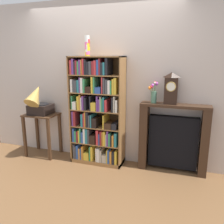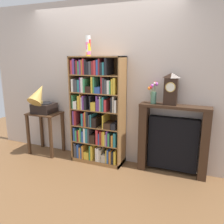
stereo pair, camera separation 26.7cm
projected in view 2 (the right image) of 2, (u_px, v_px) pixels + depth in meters
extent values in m
cube|color=brown|center=(97.00, 163.00, 3.90)|extent=(7.60, 6.40, 0.02)
cube|color=beige|center=(108.00, 83.00, 3.82)|extent=(4.60, 0.08, 2.60)
cube|color=olive|center=(76.00, 109.00, 3.91)|extent=(0.02, 0.35, 1.73)
cube|color=olive|center=(122.00, 114.00, 3.60)|extent=(0.02, 0.35, 1.73)
cube|color=brown|center=(102.00, 109.00, 3.91)|extent=(0.85, 0.01, 1.73)
cube|color=olive|center=(97.00, 57.00, 3.55)|extent=(0.85, 0.35, 0.02)
cube|color=olive|center=(99.00, 159.00, 3.95)|extent=(0.85, 0.35, 0.06)
cube|color=#424247|center=(79.00, 148.00, 4.03)|extent=(0.03, 0.28, 0.25)
cube|color=#424247|center=(80.00, 149.00, 4.02)|extent=(0.02, 0.27, 0.22)
cube|color=#2D519E|center=(82.00, 149.00, 4.01)|extent=(0.04, 0.29, 0.23)
cube|color=orange|center=(83.00, 150.00, 4.00)|extent=(0.03, 0.26, 0.19)
cube|color=#2D519E|center=(84.00, 151.00, 3.98)|extent=(0.02, 0.25, 0.19)
cube|color=orange|center=(86.00, 150.00, 3.97)|extent=(0.03, 0.26, 0.23)
cube|color=gold|center=(90.00, 153.00, 3.95)|extent=(0.09, 0.25, 0.13)
cube|color=#388E56|center=(93.00, 151.00, 3.91)|extent=(0.02, 0.25, 0.24)
cube|color=gold|center=(95.00, 151.00, 3.92)|extent=(0.03, 0.29, 0.25)
cube|color=white|center=(100.00, 152.00, 3.90)|extent=(0.02, 0.30, 0.22)
cube|color=white|center=(101.00, 153.00, 3.85)|extent=(0.04, 0.23, 0.22)
cube|color=#B2A893|center=(103.00, 154.00, 3.85)|extent=(0.03, 0.25, 0.20)
cube|color=#B2A893|center=(106.00, 157.00, 3.82)|extent=(0.07, 0.23, 0.13)
cube|color=gold|center=(110.00, 154.00, 3.82)|extent=(0.02, 0.29, 0.22)
cube|color=#2D519E|center=(111.00, 154.00, 3.80)|extent=(0.03, 0.26, 0.22)
cube|color=orange|center=(112.00, 155.00, 3.78)|extent=(0.03, 0.24, 0.21)
cube|color=black|center=(115.00, 156.00, 3.76)|extent=(0.04, 0.24, 0.21)
cube|color=gold|center=(118.00, 155.00, 3.77)|extent=(0.04, 0.30, 0.22)
cube|color=olive|center=(98.00, 142.00, 3.88)|extent=(0.82, 0.33, 0.02)
cube|color=#2D519E|center=(78.00, 133.00, 3.95)|extent=(0.03, 0.24, 0.23)
cube|color=#388E56|center=(80.00, 133.00, 3.96)|extent=(0.03, 0.29, 0.19)
cube|color=maroon|center=(81.00, 134.00, 3.93)|extent=(0.02, 0.25, 0.19)
cube|color=gold|center=(83.00, 134.00, 3.94)|extent=(0.02, 0.29, 0.20)
cube|color=#388E56|center=(84.00, 133.00, 3.90)|extent=(0.02, 0.23, 0.24)
cube|color=#2D519E|center=(86.00, 135.00, 3.90)|extent=(0.03, 0.26, 0.18)
cube|color=white|center=(88.00, 134.00, 3.87)|extent=(0.03, 0.24, 0.24)
cube|color=teal|center=(90.00, 134.00, 3.86)|extent=(0.04, 0.24, 0.24)
cube|color=#424247|center=(92.00, 134.00, 3.87)|extent=(0.02, 0.29, 0.24)
cube|color=black|center=(95.00, 138.00, 3.82)|extent=(0.10, 0.22, 0.14)
cube|color=#C63338|center=(101.00, 135.00, 3.82)|extent=(0.04, 0.30, 0.24)
cube|color=#2D519E|center=(101.00, 137.00, 3.78)|extent=(0.02, 0.23, 0.18)
cube|color=maroon|center=(103.00, 136.00, 3.77)|extent=(0.03, 0.24, 0.23)
cube|color=orange|center=(105.00, 136.00, 3.78)|extent=(0.02, 0.29, 0.22)
cube|color=gold|center=(106.00, 137.00, 3.74)|extent=(0.04, 0.23, 0.23)
cube|color=#B2A893|center=(108.00, 138.00, 3.75)|extent=(0.02, 0.26, 0.19)
cube|color=#663884|center=(110.00, 137.00, 3.73)|extent=(0.02, 0.25, 0.24)
cube|color=#388E56|center=(111.00, 138.00, 3.72)|extent=(0.03, 0.24, 0.21)
cube|color=black|center=(113.00, 138.00, 3.72)|extent=(0.02, 0.27, 0.19)
cube|color=orange|center=(115.00, 139.00, 3.70)|extent=(0.03, 0.24, 0.18)
cube|color=teal|center=(117.00, 138.00, 3.69)|extent=(0.04, 0.27, 0.22)
cube|color=olive|center=(98.00, 126.00, 3.81)|extent=(0.82, 0.33, 0.02)
cube|color=#663884|center=(78.00, 116.00, 3.90)|extent=(0.02, 0.29, 0.24)
cube|color=maroon|center=(78.00, 117.00, 3.87)|extent=(0.04, 0.23, 0.24)
cube|color=teal|center=(85.00, 118.00, 3.83)|extent=(0.04, 0.25, 0.21)
cube|color=#C63338|center=(87.00, 118.00, 3.81)|extent=(0.02, 0.24, 0.22)
cube|color=orange|center=(89.00, 118.00, 3.81)|extent=(0.02, 0.26, 0.24)
cube|color=black|center=(90.00, 118.00, 3.79)|extent=(0.04, 0.26, 0.25)
cube|color=#424247|center=(92.00, 119.00, 3.79)|extent=(0.02, 0.27, 0.20)
cube|color=teal|center=(94.00, 119.00, 3.78)|extent=(0.02, 0.26, 0.20)
cube|color=black|center=(97.00, 121.00, 3.77)|extent=(0.08, 0.27, 0.15)
cube|color=gold|center=(106.00, 120.00, 3.71)|extent=(0.02, 0.29, 0.21)
cube|color=#382316|center=(109.00, 125.00, 3.66)|extent=(0.11, 0.21, 0.09)
cube|color=black|center=(116.00, 125.00, 3.65)|extent=(0.08, 0.27, 0.10)
cube|color=olive|center=(98.00, 109.00, 3.75)|extent=(0.82, 0.33, 0.02)
cube|color=#388E56|center=(77.00, 101.00, 3.84)|extent=(0.02, 0.28, 0.22)
cube|color=white|center=(78.00, 104.00, 3.80)|extent=(0.06, 0.21, 0.13)
cube|color=gold|center=(83.00, 101.00, 3.80)|extent=(0.04, 0.30, 0.21)
cube|color=orange|center=(84.00, 101.00, 3.78)|extent=(0.02, 0.28, 0.24)
cube|color=white|center=(85.00, 102.00, 3.78)|extent=(0.02, 0.28, 0.20)
cube|color=#663884|center=(87.00, 102.00, 3.76)|extent=(0.03, 0.27, 0.22)
cube|color=black|center=(89.00, 102.00, 3.75)|extent=(0.03, 0.27, 0.20)
cube|color=black|center=(93.00, 102.00, 3.70)|extent=(0.02, 0.25, 0.23)
cube|color=gold|center=(96.00, 105.00, 3.70)|extent=(0.08, 0.25, 0.13)
cube|color=#663884|center=(100.00, 102.00, 3.66)|extent=(0.02, 0.24, 0.23)
cube|color=#663884|center=(102.00, 104.00, 3.66)|extent=(0.03, 0.25, 0.19)
cube|color=#B2A893|center=(103.00, 103.00, 3.66)|extent=(0.02, 0.29, 0.23)
cube|color=#388E56|center=(105.00, 104.00, 3.66)|extent=(0.02, 0.30, 0.20)
cube|color=teal|center=(106.00, 103.00, 3.63)|extent=(0.02, 0.27, 0.22)
cube|color=#C63338|center=(108.00, 105.00, 3.62)|extent=(0.04, 0.26, 0.18)
cube|color=black|center=(115.00, 104.00, 3.59)|extent=(0.02, 0.30, 0.23)
cube|color=#B2A893|center=(116.00, 103.00, 3.57)|extent=(0.02, 0.28, 0.24)
cube|color=white|center=(118.00, 105.00, 3.56)|extent=(0.03, 0.27, 0.19)
cube|color=olive|center=(98.00, 92.00, 3.68)|extent=(0.82, 0.33, 0.02)
cube|color=white|center=(76.00, 85.00, 3.76)|extent=(0.03, 0.25, 0.20)
cube|color=#424247|center=(78.00, 85.00, 3.75)|extent=(0.03, 0.27, 0.19)
cube|color=#424247|center=(80.00, 85.00, 3.73)|extent=(0.03, 0.25, 0.19)
cube|color=teal|center=(83.00, 85.00, 3.73)|extent=(0.04, 0.29, 0.19)
cube|color=#663884|center=(84.00, 84.00, 3.72)|extent=(0.02, 0.29, 0.23)
cube|color=white|center=(86.00, 84.00, 3.71)|extent=(0.04, 0.30, 0.23)
cube|color=#388E56|center=(88.00, 85.00, 3.70)|extent=(0.03, 0.30, 0.21)
cube|color=black|center=(91.00, 89.00, 3.66)|extent=(0.09, 0.23, 0.10)
cube|color=gold|center=(95.00, 84.00, 3.62)|extent=(0.03, 0.23, 0.25)
cube|color=#388E56|center=(97.00, 85.00, 3.60)|extent=(0.02, 0.23, 0.24)
cube|color=#2D519E|center=(100.00, 90.00, 3.60)|extent=(0.09, 0.24, 0.09)
cube|color=#C63338|center=(104.00, 85.00, 3.56)|extent=(0.02, 0.24, 0.25)
cube|color=#424247|center=(106.00, 85.00, 3.55)|extent=(0.02, 0.23, 0.23)
cube|color=#424247|center=(109.00, 86.00, 3.56)|extent=(0.04, 0.30, 0.21)
cube|color=white|center=(111.00, 86.00, 3.54)|extent=(0.04, 0.28, 0.20)
cube|color=#388E56|center=(114.00, 87.00, 3.54)|extent=(0.02, 0.30, 0.19)
cube|color=gold|center=(115.00, 86.00, 3.51)|extent=(0.03, 0.26, 0.22)
cube|color=gold|center=(117.00, 86.00, 3.50)|extent=(0.04, 0.27, 0.24)
cube|color=olive|center=(97.00, 75.00, 3.62)|extent=(0.82, 0.33, 0.02)
cube|color=#C63338|center=(75.00, 67.00, 3.69)|extent=(0.03, 0.25, 0.21)
cube|color=#663884|center=(77.00, 66.00, 3.67)|extent=(0.03, 0.23, 0.23)
cube|color=black|center=(79.00, 68.00, 3.67)|extent=(0.02, 0.25, 0.20)
cube|color=maroon|center=(81.00, 67.00, 3.67)|extent=(0.03, 0.27, 0.21)
cube|color=#388E56|center=(82.00, 68.00, 3.65)|extent=(0.02, 0.25, 0.20)
cube|color=#663884|center=(83.00, 67.00, 3.63)|extent=(0.03, 0.24, 0.22)
cube|color=orange|center=(86.00, 67.00, 3.65)|extent=(0.02, 0.30, 0.22)
cube|color=#C63338|center=(87.00, 66.00, 3.62)|extent=(0.03, 0.28, 0.24)
cube|color=black|center=(89.00, 67.00, 3.62)|extent=(0.03, 0.30, 0.23)
cube|color=black|center=(91.00, 68.00, 3.59)|extent=(0.03, 0.25, 0.19)
cube|color=#424247|center=(94.00, 68.00, 3.59)|extent=(0.04, 0.29, 0.20)
cube|color=maroon|center=(96.00, 68.00, 3.56)|extent=(0.03, 0.24, 0.20)
cube|color=#C63338|center=(98.00, 67.00, 3.54)|extent=(0.04, 0.25, 0.21)
cube|color=#2D519E|center=(101.00, 67.00, 3.54)|extent=(0.03, 0.28, 0.22)
cube|color=maroon|center=(103.00, 67.00, 3.53)|extent=(0.02, 0.30, 0.24)
cube|color=black|center=(105.00, 69.00, 3.52)|extent=(0.04, 0.28, 0.18)
cube|color=teal|center=(106.00, 69.00, 3.49)|extent=(0.03, 0.24, 0.19)
cube|color=black|center=(109.00, 67.00, 3.49)|extent=(0.04, 0.28, 0.25)
cylinder|color=yellow|center=(88.00, 52.00, 3.60)|extent=(0.07, 0.07, 0.11)
cylinder|color=pink|center=(88.00, 51.00, 3.59)|extent=(0.07, 0.07, 0.11)
cylinder|color=pink|center=(88.00, 50.00, 3.59)|extent=(0.07, 0.07, 0.11)
cylinder|color=white|center=(88.00, 48.00, 3.59)|extent=(0.07, 0.07, 0.11)
cylinder|color=yellow|center=(88.00, 47.00, 3.58)|extent=(0.07, 0.07, 0.11)
cylinder|color=pink|center=(88.00, 46.00, 3.58)|extent=(0.07, 0.07, 0.11)
cylinder|color=green|center=(88.00, 45.00, 3.57)|extent=(0.07, 0.07, 0.11)
cylinder|color=red|center=(88.00, 43.00, 3.57)|extent=(0.07, 0.07, 0.11)
cylinder|color=yellow|center=(88.00, 42.00, 3.56)|extent=(0.07, 0.07, 0.11)
cylinder|color=white|center=(88.00, 40.00, 3.56)|extent=(0.07, 0.07, 0.11)
cylinder|color=white|center=(88.00, 39.00, 3.55)|extent=(0.07, 0.07, 0.11)
cube|color=#472D1C|center=(44.00, 113.00, 4.14)|extent=(0.55, 0.42, 0.02)
cube|color=#472D1C|center=(28.00, 135.00, 4.16)|extent=(0.04, 0.04, 0.73)
cube|color=#472D1C|center=(51.00, 138.00, 3.98)|extent=(0.04, 0.04, 0.73)
cube|color=#472D1C|center=(41.00, 129.00, 4.48)|extent=(0.04, 0.04, 0.73)
cube|color=#472D1C|center=(63.00, 132.00, 4.30)|extent=(0.04, 0.04, 0.73)
cube|color=black|center=(44.00, 108.00, 4.12)|extent=(0.35, 0.33, 0.17)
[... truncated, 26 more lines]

